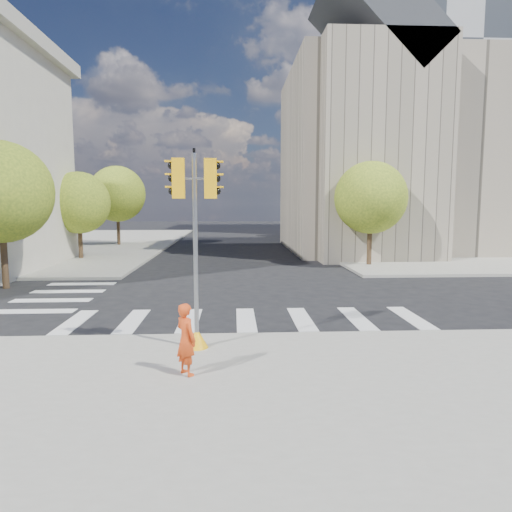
{
  "coord_description": "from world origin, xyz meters",
  "views": [
    {
      "loc": [
        -0.49,
        -16.3,
        3.71
      ],
      "look_at": [
        0.21,
        -2.3,
        2.1
      ],
      "focal_mm": 32.0,
      "sensor_mm": 36.0,
      "label": 1
    }
  ],
  "objects_px": {
    "traffic_signal": "(196,265)",
    "photographer": "(186,339)",
    "lamp_far": "(320,195)",
    "lamp_near": "(360,191)"
  },
  "relations": [
    {
      "from": "traffic_signal",
      "to": "photographer",
      "type": "xyz_separation_m",
      "value": [
        -0.08,
        -1.79,
        -1.32
      ]
    },
    {
      "from": "lamp_far",
      "to": "photographer",
      "type": "bearing_deg",
      "value": -105.16
    },
    {
      "from": "traffic_signal",
      "to": "photographer",
      "type": "bearing_deg",
      "value": -95.03
    },
    {
      "from": "lamp_far",
      "to": "traffic_signal",
      "type": "xyz_separation_m",
      "value": [
        -9.41,
        -33.23,
        -2.35
      ]
    },
    {
      "from": "lamp_near",
      "to": "lamp_far",
      "type": "distance_m",
      "value": 14.0
    },
    {
      "from": "lamp_near",
      "to": "lamp_far",
      "type": "xyz_separation_m",
      "value": [
        0.0,
        14.0,
        0.0
      ]
    },
    {
      "from": "lamp_near",
      "to": "traffic_signal",
      "type": "xyz_separation_m",
      "value": [
        -9.41,
        -19.23,
        -2.35
      ]
    },
    {
      "from": "traffic_signal",
      "to": "photographer",
      "type": "relative_size",
      "value": 3.2
    },
    {
      "from": "lamp_far",
      "to": "lamp_near",
      "type": "bearing_deg",
      "value": -90.0
    },
    {
      "from": "photographer",
      "to": "lamp_near",
      "type": "bearing_deg",
      "value": -64.35
    }
  ]
}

